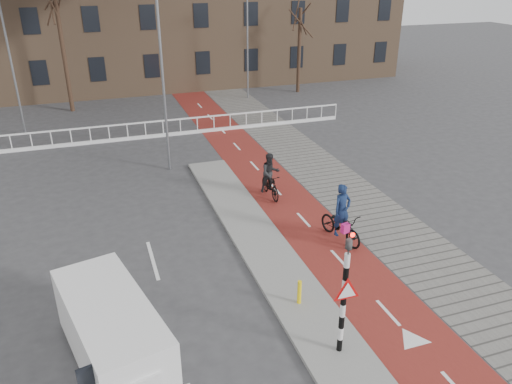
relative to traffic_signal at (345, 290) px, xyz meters
name	(u,v)px	position (x,y,z in m)	size (l,w,h in m)	color
ground	(325,303)	(0.60, 2.02, -1.99)	(120.00, 120.00, 0.00)	#38383A
bike_lane	(261,173)	(2.10, 12.02, -1.98)	(2.50, 60.00, 0.01)	maroon
sidewalk	(315,166)	(4.90, 12.02, -1.98)	(3.00, 60.00, 0.01)	slate
curb_island	(259,240)	(-0.10, 6.02, -1.93)	(1.80, 16.00, 0.12)	gray
traffic_signal	(345,290)	(0.00, 0.00, 0.00)	(0.80, 0.80, 3.68)	black
bollard	(299,292)	(-0.20, 2.14, -1.49)	(0.12, 0.12, 0.75)	yellow
cyclist_near	(341,222)	(2.73, 5.20, -1.26)	(1.18, 2.21, 2.16)	black
cyclist_far	(270,179)	(1.59, 9.44, -1.17)	(0.85, 1.84, 1.96)	black
van	(112,333)	(-5.45, 1.49, -1.01)	(2.68, 4.60, 1.85)	white
railing	(109,137)	(-4.40, 19.02, -1.68)	(28.00, 0.10, 0.99)	silver
tree_mid	(63,46)	(-6.33, 26.48, 2.29)	(0.28, 0.28, 8.55)	black
tree_right	(299,51)	(10.23, 26.59, 1.08)	(0.27, 0.27, 6.15)	black
streetlight_near	(163,85)	(-1.93, 13.94, 2.11)	(0.12, 0.12, 8.20)	slate
streetlight_left	(12,68)	(-8.97, 22.03, 1.87)	(0.12, 0.12, 7.72)	slate
streetlight_right	(247,47)	(5.98, 26.03, 1.65)	(0.12, 0.12, 7.29)	slate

